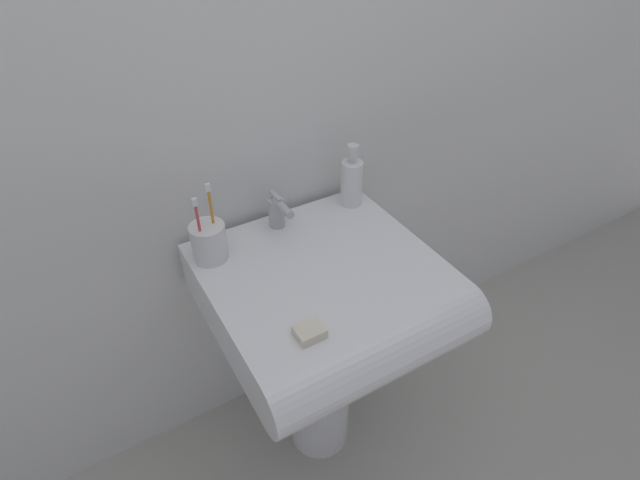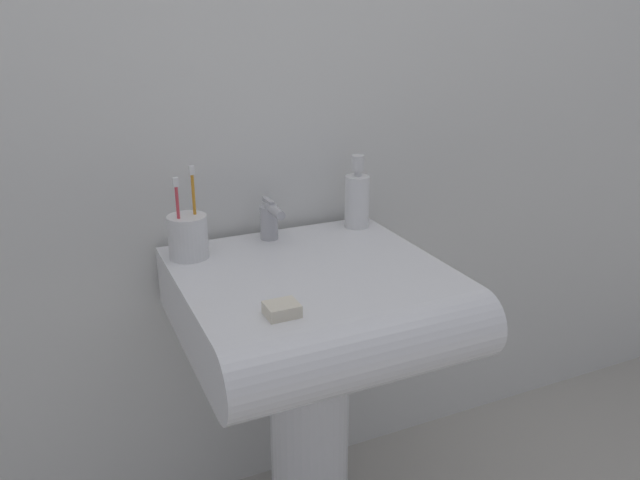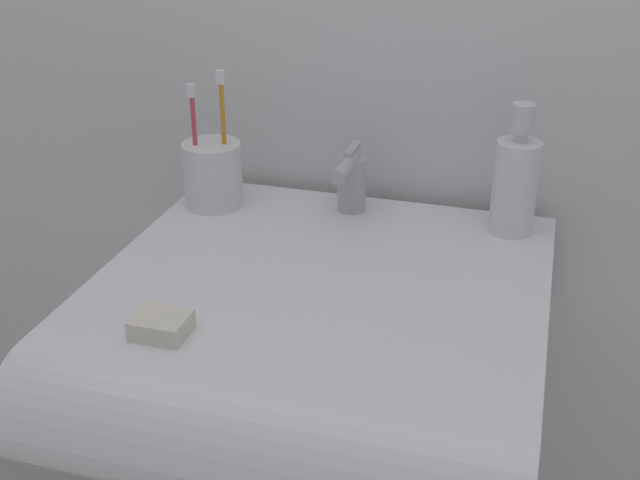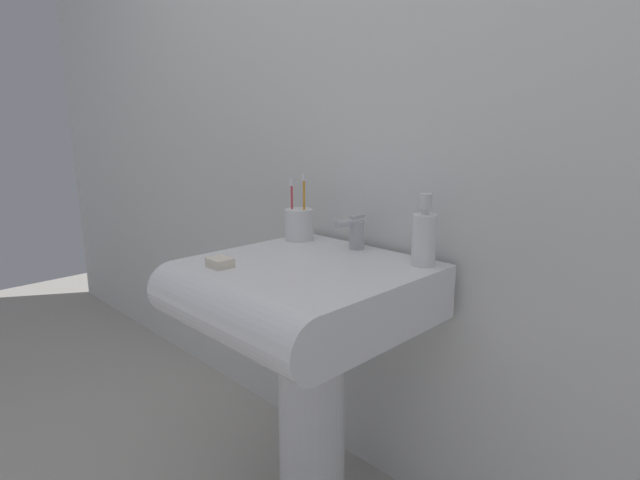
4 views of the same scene
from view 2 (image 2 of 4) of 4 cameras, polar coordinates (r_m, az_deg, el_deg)
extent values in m
cube|color=silver|center=(1.56, -5.82, 16.41)|extent=(5.00, 0.05, 2.40)
cylinder|color=white|center=(1.61, -0.97, -17.62)|extent=(0.19, 0.19, 0.62)
cube|color=white|center=(1.41, -1.07, -5.17)|extent=(0.57, 0.51, 0.15)
cylinder|color=white|center=(1.20, 3.89, -9.96)|extent=(0.57, 0.15, 0.15)
cylinder|color=#B7B7BC|center=(1.54, -4.69, 1.61)|extent=(0.04, 0.04, 0.08)
cylinder|color=#B7B7BC|center=(1.48, -4.17, 2.67)|extent=(0.02, 0.09, 0.02)
cube|color=#B7B7BC|center=(1.52, -4.75, 3.54)|extent=(0.01, 0.06, 0.01)
cylinder|color=white|center=(1.44, -11.97, 0.29)|extent=(0.09, 0.09, 0.10)
cylinder|color=#D83F4C|center=(1.41, -12.79, 1.73)|extent=(0.01, 0.01, 0.16)
cube|color=white|center=(1.39, -13.07, 5.18)|extent=(0.01, 0.01, 0.02)
cylinder|color=orange|center=(1.43, -11.38, 2.48)|extent=(0.01, 0.01, 0.18)
cube|color=white|center=(1.41, -11.66, 6.26)|extent=(0.01, 0.01, 0.02)
cylinder|color=white|center=(1.61, 3.40, 3.52)|extent=(0.06, 0.06, 0.14)
cylinder|color=silver|center=(1.59, 3.46, 6.11)|extent=(0.02, 0.02, 0.01)
cylinder|color=silver|center=(1.59, 3.48, 7.06)|extent=(0.03, 0.03, 0.04)
cube|color=silver|center=(1.16, -3.51, -6.35)|extent=(0.06, 0.05, 0.02)
camera|label=1|loc=(0.44, -32.18, 58.56)|focal=28.00mm
camera|label=3|loc=(0.81, 46.36, 12.13)|focal=45.00mm
camera|label=4|loc=(1.47, 54.31, 5.26)|focal=28.00mm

